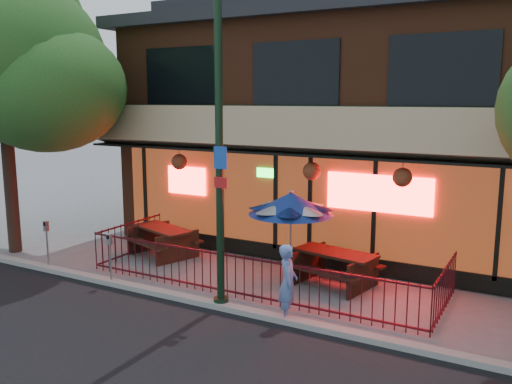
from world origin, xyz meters
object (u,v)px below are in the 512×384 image
Objects in this scene: street_tree_left at (4,50)px; patio_umbrella at (291,204)px; picnic_table_right at (335,263)px; picnic_table_left at (163,237)px; parking_meter_near at (110,250)px; parking_meter_far at (47,237)px; pedestrian at (288,283)px; street_light at (219,159)px.

street_tree_left is 3.53× the size of patio_umbrella.
picnic_table_left is at bearing -179.69° from picnic_table_right.
patio_umbrella is 1.85× the size of parking_meter_near.
street_tree_left reaches higher than picnic_table_right.
parking_meter_far reaches higher than picnic_table_left.
pedestrian is at bearing -92.14° from picnic_table_right.
pedestrian is at bearing -25.26° from picnic_table_left.
patio_umbrella is (4.12, -0.37, 1.41)m from picnic_table_left.
street_tree_left is 9.01m from patio_umbrella.
patio_umbrella reaches higher than picnic_table_left.
parking_meter_far is (-5.94, -2.04, -1.08)m from patio_umbrella.
patio_umbrella reaches higher than picnic_table_right.
parking_meter_near is (-3.05, -0.08, -2.31)m from street_light.
street_light is 0.87× the size of street_tree_left.
street_tree_left is at bearing -171.18° from patio_umbrella.
street_light is 3.07× the size of patio_umbrella.
parking_meter_near is at bearing 67.44° from pedestrian.
picnic_table_left is 1.46× the size of pedestrian.
picnic_table_left is at bearing 52.97° from parking_meter_far.
street_light is 2.83m from pedestrian.
parking_meter_near is (4.41, -0.87, -4.83)m from street_tree_left.
street_light is 7.91m from street_tree_left.
street_tree_left is at bearing -157.80° from picnic_table_left.
street_light is 3.24× the size of picnic_table_right.
pedestrian is (9.00, -0.74, -4.89)m from street_tree_left.
parking_meter_near is at bearing -80.38° from picnic_table_left.
parking_meter_far is at bearing -127.03° from picnic_table_left.
parking_meter_near is at bearing -178.55° from street_light.
patio_umbrella is at bearing 29.90° from parking_meter_near.
street_tree_left reaches higher than pedestrian.
picnic_table_left is 5.55m from pedestrian.
street_light reaches higher than picnic_table_left.
pedestrian is at bearing 0.42° from parking_meter_far.
picnic_table_right is 1.68× the size of parking_meter_far.
pedestrian is at bearing -65.91° from patio_umbrella.
pedestrian is 1.26× the size of parking_meter_near.
street_light reaches higher than patio_umbrella.
picnic_table_left is at bearing 145.14° from street_light.
pedestrian is 1.21× the size of parking_meter_far.
patio_umbrella is (-0.98, -0.40, 1.41)m from picnic_table_right.
street_light is 3.93m from picnic_table_right.
patio_umbrella reaches higher than parking_meter_near.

